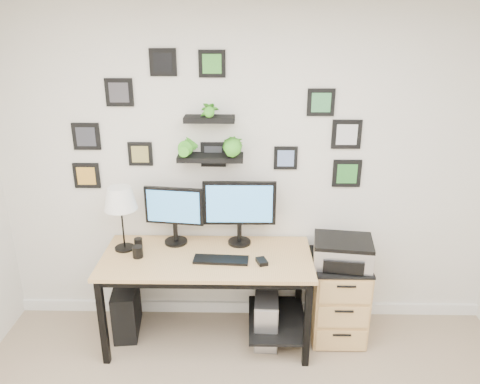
{
  "coord_description": "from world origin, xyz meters",
  "views": [
    {
      "loc": [
        -0.01,
        -1.51,
        2.48
      ],
      "look_at": [
        -0.07,
        1.83,
        1.2
      ],
      "focal_mm": 35.0,
      "sensor_mm": 36.0,
      "label": 1
    }
  ],
  "objects_px": {
    "pc_tower_grey": "(266,316)",
    "printer": "(343,252)",
    "desk": "(212,268)",
    "monitor_right": "(239,208)",
    "mug": "(138,252)",
    "table_lamp": "(120,200)",
    "monitor_left": "(174,211)",
    "pc_tower_black": "(127,309)",
    "file_cabinet": "(337,297)"
  },
  "relations": [
    {
      "from": "monitor_left",
      "to": "file_cabinet",
      "type": "xyz_separation_m",
      "value": [
        1.31,
        -0.12,
        -0.69
      ]
    },
    {
      "from": "table_lamp",
      "to": "pc_tower_black",
      "type": "bearing_deg",
      "value": -134.9
    },
    {
      "from": "printer",
      "to": "monitor_left",
      "type": "bearing_deg",
      "value": 173.0
    },
    {
      "from": "desk",
      "to": "pc_tower_black",
      "type": "relative_size",
      "value": 3.87
    },
    {
      "from": "mug",
      "to": "monitor_left",
      "type": "bearing_deg",
      "value": 43.18
    },
    {
      "from": "monitor_left",
      "to": "printer",
      "type": "distance_m",
      "value": 1.34
    },
    {
      "from": "monitor_right",
      "to": "file_cabinet",
      "type": "bearing_deg",
      "value": -8.73
    },
    {
      "from": "monitor_left",
      "to": "desk",
      "type": "bearing_deg",
      "value": -30.67
    },
    {
      "from": "desk",
      "to": "file_cabinet",
      "type": "bearing_deg",
      "value": 3.31
    },
    {
      "from": "file_cabinet",
      "to": "printer",
      "type": "relative_size",
      "value": 1.4
    },
    {
      "from": "desk",
      "to": "mug",
      "type": "xyz_separation_m",
      "value": [
        -0.56,
        -0.06,
        0.17
      ]
    },
    {
      "from": "table_lamp",
      "to": "printer",
      "type": "distance_m",
      "value": 1.74
    },
    {
      "from": "table_lamp",
      "to": "file_cabinet",
      "type": "distance_m",
      "value": 1.89
    },
    {
      "from": "desk",
      "to": "monitor_right",
      "type": "bearing_deg",
      "value": 40.73
    },
    {
      "from": "desk",
      "to": "mug",
      "type": "relative_size",
      "value": 17.98
    },
    {
      "from": "monitor_right",
      "to": "pc_tower_black",
      "type": "distance_m",
      "value": 1.27
    },
    {
      "from": "desk",
      "to": "pc_tower_grey",
      "type": "distance_m",
      "value": 0.6
    },
    {
      "from": "table_lamp",
      "to": "mug",
      "type": "height_order",
      "value": "table_lamp"
    },
    {
      "from": "monitor_left",
      "to": "monitor_right",
      "type": "relative_size",
      "value": 0.84
    },
    {
      "from": "pc_tower_black",
      "to": "printer",
      "type": "bearing_deg",
      "value": -7.54
    },
    {
      "from": "pc_tower_black",
      "to": "file_cabinet",
      "type": "distance_m",
      "value": 1.73
    },
    {
      "from": "printer",
      "to": "monitor_right",
      "type": "bearing_deg",
      "value": 168.55
    },
    {
      "from": "monitor_right",
      "to": "printer",
      "type": "relative_size",
      "value": 1.19
    },
    {
      "from": "mug",
      "to": "desk",
      "type": "bearing_deg",
      "value": 5.89
    },
    {
      "from": "monitor_right",
      "to": "printer",
      "type": "distance_m",
      "value": 0.86
    },
    {
      "from": "pc_tower_grey",
      "to": "pc_tower_black",
      "type": "bearing_deg",
      "value": 176.21
    },
    {
      "from": "monitor_right",
      "to": "mug",
      "type": "height_order",
      "value": "monitor_right"
    },
    {
      "from": "desk",
      "to": "file_cabinet",
      "type": "height_order",
      "value": "desk"
    },
    {
      "from": "table_lamp",
      "to": "pc_tower_grey",
      "type": "relative_size",
      "value": 1.21
    },
    {
      "from": "desk",
      "to": "monitor_left",
      "type": "xyz_separation_m",
      "value": [
        -0.3,
        0.18,
        0.4
      ]
    },
    {
      "from": "monitor_left",
      "to": "table_lamp",
      "type": "distance_m",
      "value": 0.42
    },
    {
      "from": "monitor_right",
      "to": "printer",
      "type": "height_order",
      "value": "monitor_right"
    },
    {
      "from": "table_lamp",
      "to": "file_cabinet",
      "type": "xyz_separation_m",
      "value": [
        1.69,
        -0.02,
        -0.83
      ]
    },
    {
      "from": "pc_tower_grey",
      "to": "printer",
      "type": "relative_size",
      "value": 0.89
    },
    {
      "from": "mug",
      "to": "pc_tower_grey",
      "type": "xyz_separation_m",
      "value": [
        0.98,
        0.03,
        -0.59
      ]
    },
    {
      "from": "desk",
      "to": "mug",
      "type": "height_order",
      "value": "mug"
    },
    {
      "from": "printer",
      "to": "pc_tower_grey",
      "type": "bearing_deg",
      "value": -175.36
    },
    {
      "from": "mug",
      "to": "pc_tower_black",
      "type": "xyz_separation_m",
      "value": [
        -0.16,
        0.11,
        -0.59
      ]
    },
    {
      "from": "monitor_left",
      "to": "table_lamp",
      "type": "height_order",
      "value": "table_lamp"
    },
    {
      "from": "table_lamp",
      "to": "mug",
      "type": "distance_m",
      "value": 0.41
    },
    {
      "from": "pc_tower_grey",
      "to": "table_lamp",
      "type": "bearing_deg",
      "value": 174.71
    },
    {
      "from": "desk",
      "to": "pc_tower_black",
      "type": "height_order",
      "value": "desk"
    },
    {
      "from": "monitor_right",
      "to": "pc_tower_black",
      "type": "bearing_deg",
      "value": -171.89
    },
    {
      "from": "monitor_right",
      "to": "table_lamp",
      "type": "relative_size",
      "value": 1.11
    },
    {
      "from": "file_cabinet",
      "to": "printer",
      "type": "xyz_separation_m",
      "value": [
        0.0,
        -0.04,
        0.44
      ]
    },
    {
      "from": "pc_tower_grey",
      "to": "file_cabinet",
      "type": "xyz_separation_m",
      "value": [
        0.58,
        0.09,
        0.13
      ]
    },
    {
      "from": "pc_tower_black",
      "to": "pc_tower_grey",
      "type": "bearing_deg",
      "value": -10.36
    },
    {
      "from": "monitor_left",
      "to": "file_cabinet",
      "type": "relative_size",
      "value": 0.71
    },
    {
      "from": "file_cabinet",
      "to": "pc_tower_grey",
      "type": "bearing_deg",
      "value": -171.52
    },
    {
      "from": "mug",
      "to": "printer",
      "type": "height_order",
      "value": "printer"
    }
  ]
}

